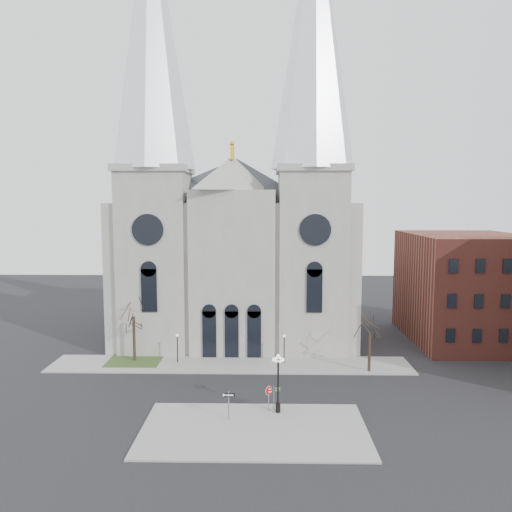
{
  "coord_description": "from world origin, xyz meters",
  "views": [
    {
      "loc": [
        3.87,
        -42.93,
        18.08
      ],
      "look_at": [
        2.91,
        8.0,
        12.59
      ],
      "focal_mm": 35.0,
      "sensor_mm": 36.0,
      "label": 1
    }
  ],
  "objects_px": {
    "stop_sign": "(269,393)",
    "street_name_sign": "(275,396)",
    "globe_lamp": "(278,376)",
    "one_way_sign": "(229,401)"
  },
  "relations": [
    {
      "from": "stop_sign",
      "to": "one_way_sign",
      "type": "height_order",
      "value": "one_way_sign"
    },
    {
      "from": "one_way_sign",
      "to": "street_name_sign",
      "type": "relative_size",
      "value": 1.16
    },
    {
      "from": "one_way_sign",
      "to": "street_name_sign",
      "type": "distance_m",
      "value": 4.39
    },
    {
      "from": "street_name_sign",
      "to": "globe_lamp",
      "type": "bearing_deg",
      "value": -70.39
    },
    {
      "from": "stop_sign",
      "to": "street_name_sign",
      "type": "bearing_deg",
      "value": 16.2
    },
    {
      "from": "globe_lamp",
      "to": "street_name_sign",
      "type": "bearing_deg",
      "value": 114.96
    },
    {
      "from": "stop_sign",
      "to": "globe_lamp",
      "type": "distance_m",
      "value": 1.79
    },
    {
      "from": "globe_lamp",
      "to": "one_way_sign",
      "type": "distance_m",
      "value": 4.68
    },
    {
      "from": "stop_sign",
      "to": "street_name_sign",
      "type": "distance_m",
      "value": 0.77
    },
    {
      "from": "stop_sign",
      "to": "one_way_sign",
      "type": "bearing_deg",
      "value": -172.62
    }
  ]
}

